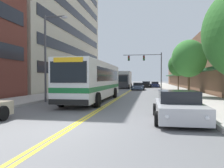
{
  "coord_description": "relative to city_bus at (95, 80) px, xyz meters",
  "views": [
    {
      "loc": [
        3.0,
        -8.03,
        1.89
      ],
      "look_at": [
        -1.25,
        17.01,
        1.29
      ],
      "focal_mm": 35.0,
      "sensor_mm": 36.0,
      "label": 1
    }
  ],
  "objects": [
    {
      "name": "street_tree_right_mid",
      "position": [
        8.51,
        4.25,
        2.08
      ],
      "size": [
        3.35,
        3.35,
        5.56
      ],
      "color": "brown",
      "rests_on": "sidewalk_right"
    },
    {
      "name": "traffic_signal_mast",
      "position": [
        4.44,
        22.46,
        2.99
      ],
      "size": [
        7.08,
        0.38,
        6.68
      ],
      "color": "#47474C",
      "rests_on": "ground_plane"
    },
    {
      "name": "car_dark_grey_parked_left_near",
      "position": [
        -2.69,
        11.67,
        -1.2
      ],
      "size": [
        2.04,
        4.55,
        1.32
      ],
      "color": "#38383D",
      "rests_on": "ground_plane"
    },
    {
      "name": "street_lamp_left_near",
      "position": [
        -3.38,
        -1.71,
        2.4
      ],
      "size": [
        2.01,
        0.28,
        7.04
      ],
      "color": "#47474C",
      "rests_on": "ground_plane"
    },
    {
      "name": "city_bus",
      "position": [
        0.0,
        0.0,
        0.0
      ],
      "size": [
        2.84,
        12.23,
        3.2
      ],
      "color": "silver",
      "rests_on": "ground_plane"
    },
    {
      "name": "car_black_moving_lead",
      "position": [
        4.03,
        30.25,
        -1.19
      ],
      "size": [
        2.12,
        4.85,
        1.34
      ],
      "color": "black",
      "rests_on": "ground_plane"
    },
    {
      "name": "street_tree_right_far",
      "position": [
        8.67,
        13.32,
        2.0
      ],
      "size": [
        2.81,
        2.81,
        5.19
      ],
      "color": "brown",
      "rests_on": "sidewalk_right"
    },
    {
      "name": "office_tower_left",
      "position": [
        -14.1,
        19.63,
        9.83
      ],
      "size": [
        12.08,
        31.63,
        23.27
      ],
      "color": "beige",
      "rests_on": "ground_plane"
    },
    {
      "name": "sidewalk_left",
      "position": [
        -5.87,
        26.76,
        -1.72
      ],
      "size": [
        4.0,
        106.0,
        0.18
      ],
      "color": "#B2ADA5",
      "rests_on": "ground_plane"
    },
    {
      "name": "car_silver_parked_right_foreground",
      "position": [
        5.96,
        -8.03,
        -1.19
      ],
      "size": [
        2.21,
        4.48,
        1.35
      ],
      "color": "#B7B7BC",
      "rests_on": "ground_plane"
    },
    {
      "name": "car_slate_blue_moving_second",
      "position": [
        2.82,
        19.12,
        -1.22
      ],
      "size": [
        2.1,
        4.41,
        1.25
      ],
      "color": "#475675",
      "rests_on": "ground_plane"
    },
    {
      "name": "sidewalk_right",
      "position": [
        9.13,
        26.76,
        -1.72
      ],
      "size": [
        4.0,
        106.0,
        0.18
      ],
      "color": "#B2ADA5",
      "rests_on": "ground_plane"
    },
    {
      "name": "fire_hydrant",
      "position": [
        7.58,
        -1.27,
        -1.24
      ],
      "size": [
        0.32,
        0.24,
        0.79
      ],
      "color": "#B7B7BC",
      "rests_on": "sidewalk_right"
    },
    {
      "name": "car_navy_parked_right_mid",
      "position": [
        5.94,
        31.56,
        -1.21
      ],
      "size": [
        2.02,
        4.93,
        1.26
      ],
      "color": "#19234C",
      "rests_on": "ground_plane"
    },
    {
      "name": "box_truck",
      "position": [
        -0.31,
        26.32,
        -0.07
      ],
      "size": [
        2.57,
        7.73,
        3.45
      ],
      "color": "#38383D",
      "rests_on": "ground_plane"
    },
    {
      "name": "storefront_row_right",
      "position": [
        15.36,
        26.76,
        2.32
      ],
      "size": [
        9.1,
        68.0,
        8.25
      ],
      "color": "brown",
      "rests_on": "ground_plane"
    },
    {
      "name": "ground_plane",
      "position": [
        1.63,
        26.76,
        -1.81
      ],
      "size": [
        240.0,
        240.0,
        0.0
      ],
      "primitive_type": "plane",
      "color": "slate"
    },
    {
      "name": "centre_line",
      "position": [
        1.63,
        26.76,
        -1.8
      ],
      "size": [
        0.34,
        106.0,
        0.01
      ],
      "color": "yellow",
      "rests_on": "ground_plane"
    }
  ]
}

